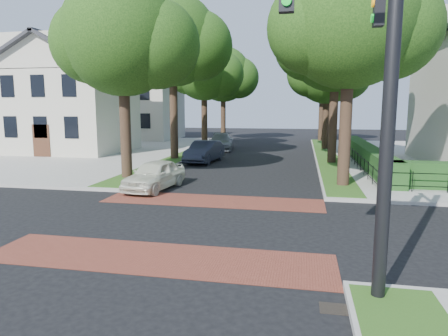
{
  "coord_description": "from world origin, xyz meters",
  "views": [
    {
      "loc": [
        3.56,
        -12.41,
        3.82
      ],
      "look_at": [
        0.75,
        1.83,
        1.6
      ],
      "focal_mm": 32.0,
      "sensor_mm": 36.0,
      "label": 1
    }
  ],
  "objects_px": {
    "parked_car_front": "(155,175)",
    "parked_car_middle": "(205,152)",
    "parked_car_rear": "(221,142)",
    "traffic_signal": "(378,59)"
  },
  "relations": [
    {
      "from": "parked_car_rear",
      "to": "parked_car_middle",
      "type": "bearing_deg",
      "value": -94.83
    },
    {
      "from": "parked_car_middle",
      "to": "parked_car_rear",
      "type": "height_order",
      "value": "parked_car_middle"
    },
    {
      "from": "parked_car_front",
      "to": "parked_car_middle",
      "type": "bearing_deg",
      "value": 97.44
    },
    {
      "from": "traffic_signal",
      "to": "parked_car_rear",
      "type": "height_order",
      "value": "traffic_signal"
    },
    {
      "from": "parked_car_front",
      "to": "parked_car_rear",
      "type": "bearing_deg",
      "value": 99.13
    },
    {
      "from": "parked_car_middle",
      "to": "parked_car_rear",
      "type": "relative_size",
      "value": 0.89
    },
    {
      "from": "parked_car_front",
      "to": "parked_car_middle",
      "type": "relative_size",
      "value": 0.89
    },
    {
      "from": "traffic_signal",
      "to": "parked_car_front",
      "type": "xyz_separation_m",
      "value": [
        -8.07,
        9.41,
        -4.02
      ]
    },
    {
      "from": "parked_car_front",
      "to": "parked_car_middle",
      "type": "distance_m",
      "value": 9.47
    },
    {
      "from": "traffic_signal",
      "to": "parked_car_front",
      "type": "distance_m",
      "value": 13.04
    }
  ]
}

